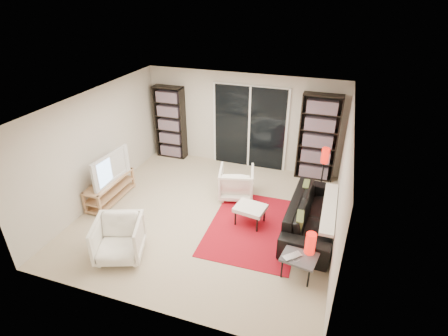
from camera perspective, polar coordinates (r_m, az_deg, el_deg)
The scene contains 20 objects.
floor at distance 7.34m, azimuth -2.62°, elevation -7.66°, with size 5.00×5.00×0.00m, color beige.
wall_back at distance 8.89m, azimuth 3.02°, elevation 7.72°, with size 5.00×0.02×2.40m, color beige.
wall_front at distance 4.86m, azimuth -13.76°, elevation -12.27°, with size 5.00×0.02×2.40m, color beige.
wall_left at distance 7.90m, azimuth -20.04°, elevation 3.30°, with size 0.02×5.00×2.40m, color beige.
wall_right at distance 6.34m, azimuth 18.75°, elevation -2.66°, with size 0.02×5.00×2.40m, color beige.
ceiling at distance 6.25m, azimuth -3.10°, elevation 10.50°, with size 5.00×5.00×0.02m, color white.
sliding_door at distance 8.86m, azimuth 4.18°, elevation 6.58°, with size 1.92×0.08×2.16m.
bookshelf_left at distance 9.50m, azimuth -8.78°, elevation 7.33°, with size 0.80×0.30×1.95m.
bookshelf_right at distance 8.51m, azimuth 15.11°, elevation 4.73°, with size 0.90×0.30×2.10m.
tv_stand at distance 8.08m, azimuth -18.10°, elevation -3.31°, with size 0.43×1.33×0.50m.
tv at distance 7.81m, azimuth -18.58°, elevation 0.18°, with size 1.12×0.15×0.65m, color black.
rug at distance 7.03m, azimuth 4.90°, elevation -9.55°, with size 1.70×2.31×0.01m, color #A60E1B.
sofa at distance 6.99m, azimuth 14.37°, elevation -7.42°, with size 2.25×0.88×0.66m, color black.
armchair_back at distance 7.77m, azimuth 2.04°, elevation -2.37°, with size 0.74×0.77×0.70m, color white.
armchair_front at distance 6.41m, azimuth -16.79°, elevation -11.03°, with size 0.78×0.81×0.73m, color white.
ottoman at distance 6.93m, azimuth 4.31°, elevation -6.67°, with size 0.65×0.56×0.40m.
side_table at distance 5.96m, azimuth 12.33°, elevation -13.91°, with size 0.63×0.63×0.40m.
laptop at distance 5.83m, azimuth 11.34°, elevation -14.19°, with size 0.31×0.20×0.02m, color silver.
table_lamp at distance 5.88m, azimuth 13.93°, elevation -11.84°, with size 0.17×0.17×0.38m, color red.
floor_lamp at distance 7.72m, azimuth 16.06°, elevation 1.02°, with size 0.18×0.18×1.22m.
Camera 1 is at (2.21, -5.54, 4.28)m, focal length 28.00 mm.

